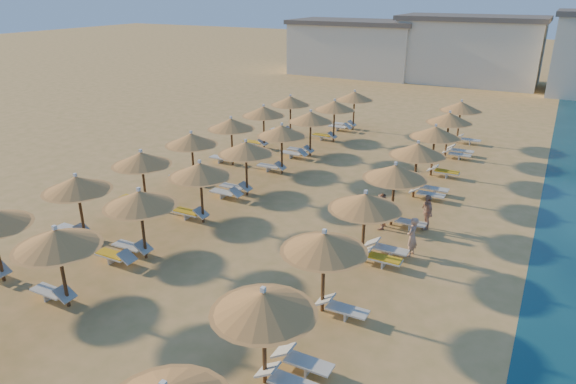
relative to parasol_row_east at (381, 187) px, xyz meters
The scene contains 9 objects.
ground 6.02m from the parasol_row_east, 138.81° to the right, with size 220.00×220.00×0.00m, color tan.
hotel_blocks 42.36m from the parasol_row_east, 92.86° to the left, with size 45.17×10.39×8.10m.
parasol_row_east is the anchor object (origin of this frame).
parasol_row_west 7.76m from the parasol_row_east, behind, with size 2.85×37.11×3.03m.
parasol_row_inland 11.36m from the parasol_row_east, behind, with size 2.85×25.69×3.03m.
loungers 5.89m from the parasol_row_east, behind, with size 14.38×34.81×0.66m.
beachgoer_b 2.17m from the parasol_row_east, 104.58° to the left, with size 0.81×0.63×1.66m, color tan.
beachgoer_a 2.37m from the parasol_row_east, 18.32° to the right, with size 0.61×0.40×1.66m, color tan.
beachgoer_c 3.20m from the parasol_row_east, 56.82° to the left, with size 0.96×0.40×1.63m, color tan.
Camera 1 is at (9.91, -15.50, 10.09)m, focal length 32.00 mm.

